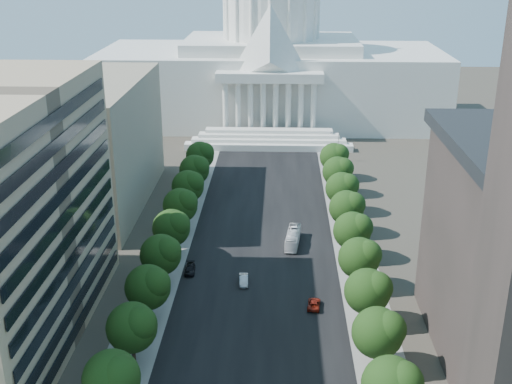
# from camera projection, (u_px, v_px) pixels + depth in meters

# --- Properties ---
(road_asphalt) EXTENTS (30.00, 260.00, 0.01)m
(road_asphalt) POSITION_uv_depth(u_px,v_px,m) (264.00, 222.00, 146.29)
(road_asphalt) COLOR black
(road_asphalt) RESTS_ON ground
(sidewalk_left) EXTENTS (8.00, 260.00, 0.02)m
(sidewalk_left) POSITION_uv_depth(u_px,v_px,m) (181.00, 220.00, 146.96)
(sidewalk_left) COLOR gray
(sidewalk_left) RESTS_ON ground
(sidewalk_right) EXTENTS (8.00, 260.00, 0.02)m
(sidewalk_right) POSITION_uv_depth(u_px,v_px,m) (347.00, 223.00, 145.61)
(sidewalk_right) COLOR gray
(sidewalk_right) RESTS_ON ground
(capitol) EXTENTS (120.00, 56.00, 73.00)m
(capitol) POSITION_uv_depth(u_px,v_px,m) (271.00, 64.00, 227.82)
(capitol) COLOR white
(capitol) RESTS_ON ground
(office_block_left_far) EXTENTS (38.00, 52.00, 30.00)m
(office_block_left_far) POSITION_uv_depth(u_px,v_px,m) (63.00, 144.00, 152.00)
(office_block_left_far) COLOR gray
(office_block_left_far) RESTS_ON ground
(tree_l_b) EXTENTS (7.79, 7.60, 9.97)m
(tree_l_b) POSITION_uv_depth(u_px,v_px,m) (114.00, 378.00, 82.79)
(tree_l_b) COLOR #33261C
(tree_l_b) RESTS_ON ground
(tree_l_c) EXTENTS (7.79, 7.60, 9.97)m
(tree_l_c) POSITION_uv_depth(u_px,v_px,m) (134.00, 326.00, 94.00)
(tree_l_c) COLOR #33261C
(tree_l_c) RESTS_ON ground
(tree_l_d) EXTENTS (7.79, 7.60, 9.97)m
(tree_l_d) POSITION_uv_depth(u_px,v_px,m) (149.00, 286.00, 105.21)
(tree_l_d) COLOR #33261C
(tree_l_d) RESTS_ON ground
(tree_l_e) EXTENTS (7.79, 7.60, 9.97)m
(tree_l_e) POSITION_uv_depth(u_px,v_px,m) (162.00, 254.00, 116.42)
(tree_l_e) COLOR #33261C
(tree_l_e) RESTS_ON ground
(tree_l_f) EXTENTS (7.79, 7.60, 9.97)m
(tree_l_f) POSITION_uv_depth(u_px,v_px,m) (173.00, 227.00, 127.63)
(tree_l_f) COLOR #33261C
(tree_l_f) RESTS_ON ground
(tree_l_g) EXTENTS (7.79, 7.60, 9.97)m
(tree_l_g) POSITION_uv_depth(u_px,v_px,m) (182.00, 204.00, 138.84)
(tree_l_g) COLOR #33261C
(tree_l_g) RESTS_ON ground
(tree_l_h) EXTENTS (7.79, 7.60, 9.97)m
(tree_l_h) POSITION_uv_depth(u_px,v_px,m) (189.00, 185.00, 150.05)
(tree_l_h) COLOR #33261C
(tree_l_h) RESTS_ON ground
(tree_l_i) EXTENTS (7.79, 7.60, 9.97)m
(tree_l_i) POSITION_uv_depth(u_px,v_px,m) (196.00, 169.00, 161.26)
(tree_l_i) COLOR #33261C
(tree_l_i) RESTS_ON ground
(tree_l_j) EXTENTS (7.79, 7.60, 9.97)m
(tree_l_j) POSITION_uv_depth(u_px,v_px,m) (201.00, 155.00, 172.47)
(tree_l_j) COLOR #33261C
(tree_l_j) RESTS_ON ground
(tree_r_b) EXTENTS (7.79, 7.60, 9.97)m
(tree_r_b) POSITION_uv_depth(u_px,v_px,m) (394.00, 384.00, 81.51)
(tree_r_b) COLOR #33261C
(tree_r_b) RESTS_ON ground
(tree_r_c) EXTENTS (7.79, 7.60, 9.97)m
(tree_r_c) POSITION_uv_depth(u_px,v_px,m) (380.00, 332.00, 92.72)
(tree_r_c) COLOR #33261C
(tree_r_c) RESTS_ON ground
(tree_r_d) EXTENTS (7.79, 7.60, 9.97)m
(tree_r_d) POSITION_uv_depth(u_px,v_px,m) (370.00, 290.00, 103.93)
(tree_r_d) COLOR #33261C
(tree_r_d) RESTS_ON ground
(tree_r_e) EXTENTS (7.79, 7.60, 9.97)m
(tree_r_e) POSITION_uv_depth(u_px,v_px,m) (361.00, 257.00, 115.14)
(tree_r_e) COLOR #33261C
(tree_r_e) RESTS_ON ground
(tree_r_f) EXTENTS (7.79, 7.60, 9.97)m
(tree_r_f) POSITION_uv_depth(u_px,v_px,m) (354.00, 230.00, 126.35)
(tree_r_f) COLOR #33261C
(tree_r_f) RESTS_ON ground
(tree_r_g) EXTENTS (7.79, 7.60, 9.97)m
(tree_r_g) POSITION_uv_depth(u_px,v_px,m) (348.00, 207.00, 137.56)
(tree_r_g) COLOR #33261C
(tree_r_g) RESTS_ON ground
(tree_r_h) EXTENTS (7.79, 7.60, 9.97)m
(tree_r_h) POSITION_uv_depth(u_px,v_px,m) (343.00, 187.00, 148.77)
(tree_r_h) COLOR #33261C
(tree_r_h) RESTS_ON ground
(tree_r_i) EXTENTS (7.79, 7.60, 9.97)m
(tree_r_i) POSITION_uv_depth(u_px,v_px,m) (339.00, 171.00, 159.98)
(tree_r_i) COLOR #33261C
(tree_r_i) RESTS_ON ground
(tree_r_j) EXTENTS (7.79, 7.60, 9.97)m
(tree_r_j) POSITION_uv_depth(u_px,v_px,m) (335.00, 156.00, 171.19)
(tree_r_j) COLOR #33261C
(tree_r_j) RESTS_ON ground
(streetlight_b) EXTENTS (2.61, 0.44, 9.00)m
(streetlight_b) POSITION_uv_depth(u_px,v_px,m) (392.00, 339.00, 92.13)
(streetlight_b) COLOR gray
(streetlight_b) RESTS_ON ground
(streetlight_c) EXTENTS (2.61, 0.44, 9.00)m
(streetlight_c) POSITION_uv_depth(u_px,v_px,m) (369.00, 260.00, 115.49)
(streetlight_c) COLOR gray
(streetlight_c) RESTS_ON ground
(streetlight_d) EXTENTS (2.61, 0.44, 9.00)m
(streetlight_d) POSITION_uv_depth(u_px,v_px,m) (355.00, 208.00, 138.84)
(streetlight_d) COLOR gray
(streetlight_d) RESTS_ON ground
(streetlight_e) EXTENTS (2.61, 0.44, 9.00)m
(streetlight_e) POSITION_uv_depth(u_px,v_px,m) (344.00, 170.00, 162.20)
(streetlight_e) COLOR gray
(streetlight_e) RESTS_ON ground
(streetlight_f) EXTENTS (2.61, 0.44, 9.00)m
(streetlight_f) POSITION_uv_depth(u_px,v_px,m) (336.00, 142.00, 185.55)
(streetlight_f) COLOR gray
(streetlight_f) RESTS_ON ground
(car_silver) EXTENTS (1.92, 4.67, 1.50)m
(car_silver) POSITION_uv_depth(u_px,v_px,m) (244.00, 280.00, 118.97)
(car_silver) COLOR #A9ABB1
(car_silver) RESTS_ON ground
(car_red) EXTENTS (2.61, 4.81, 1.28)m
(car_red) POSITION_uv_depth(u_px,v_px,m) (314.00, 304.00, 111.14)
(car_red) COLOR maroon
(car_red) RESTS_ON ground
(car_dark_b) EXTENTS (2.25, 4.88, 1.38)m
(car_dark_b) POSITION_uv_depth(u_px,v_px,m) (190.00, 269.00, 123.05)
(car_dark_b) COLOR black
(car_dark_b) RESTS_ON ground
(city_bus) EXTENTS (3.67, 10.80, 2.95)m
(city_bus) POSITION_uv_depth(u_px,v_px,m) (293.00, 238.00, 134.69)
(city_bus) COLOR silver
(city_bus) RESTS_ON ground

